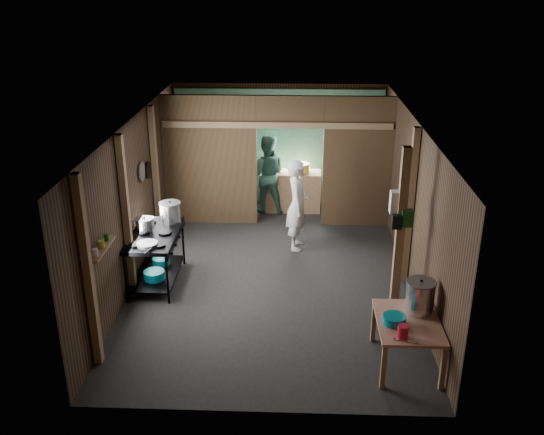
{
  "coord_description": "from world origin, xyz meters",
  "views": [
    {
      "loc": [
        0.36,
        -9.1,
        4.75
      ],
      "look_at": [
        0.0,
        -0.2,
        1.1
      ],
      "focal_mm": 39.66,
      "sensor_mm": 36.0,
      "label": 1
    }
  ],
  "objects_px": {
    "gas_range": "(156,258)",
    "cook": "(297,205)",
    "yellow_tub": "(301,168)",
    "stock_pot": "(420,297)",
    "stove_pot_large": "(170,212)",
    "prep_table": "(406,342)",
    "pink_bucket": "(403,332)"
  },
  "relations": [
    {
      "from": "stock_pot",
      "to": "pink_bucket",
      "type": "height_order",
      "value": "stock_pot"
    },
    {
      "from": "stock_pot",
      "to": "stove_pot_large",
      "type": "bearing_deg",
      "value": 147.57
    },
    {
      "from": "stock_pot",
      "to": "cook",
      "type": "relative_size",
      "value": 0.27
    },
    {
      "from": "pink_bucket",
      "to": "yellow_tub",
      "type": "bearing_deg",
      "value": 101.75
    },
    {
      "from": "prep_table",
      "to": "cook",
      "type": "height_order",
      "value": "cook"
    },
    {
      "from": "cook",
      "to": "pink_bucket",
      "type": "bearing_deg",
      "value": -157.7
    },
    {
      "from": "gas_range",
      "to": "stock_pot",
      "type": "xyz_separation_m",
      "value": [
        3.88,
        -1.84,
        0.42
      ]
    },
    {
      "from": "gas_range",
      "to": "prep_table",
      "type": "xyz_separation_m",
      "value": [
        3.71,
        -2.08,
        -0.11
      ]
    },
    {
      "from": "stove_pot_large",
      "to": "pink_bucket",
      "type": "height_order",
      "value": "stove_pot_large"
    },
    {
      "from": "gas_range",
      "to": "stove_pot_large",
      "type": "relative_size",
      "value": 4.15
    },
    {
      "from": "gas_range",
      "to": "yellow_tub",
      "type": "xyz_separation_m",
      "value": [
        2.36,
        3.35,
        0.51
      ]
    },
    {
      "from": "stock_pot",
      "to": "prep_table",
      "type": "bearing_deg",
      "value": -124.76
    },
    {
      "from": "prep_table",
      "to": "stock_pot",
      "type": "distance_m",
      "value": 0.61
    },
    {
      "from": "prep_table",
      "to": "yellow_tub",
      "type": "xyz_separation_m",
      "value": [
        -1.35,
        5.44,
        0.62
      ]
    },
    {
      "from": "cook",
      "to": "yellow_tub",
      "type": "bearing_deg",
      "value": 2.02
    },
    {
      "from": "cook",
      "to": "prep_table",
      "type": "bearing_deg",
      "value": -153.96
    },
    {
      "from": "yellow_tub",
      "to": "cook",
      "type": "height_order",
      "value": "cook"
    },
    {
      "from": "stove_pot_large",
      "to": "gas_range",
      "type": "bearing_deg",
      "value": -108.3
    },
    {
      "from": "gas_range",
      "to": "cook",
      "type": "xyz_separation_m",
      "value": [
        2.29,
        1.45,
        0.4
      ]
    },
    {
      "from": "prep_table",
      "to": "gas_range",
      "type": "bearing_deg",
      "value": 150.67
    },
    {
      "from": "gas_range",
      "to": "stove_pot_large",
      "type": "distance_m",
      "value": 0.81
    },
    {
      "from": "stove_pot_large",
      "to": "pink_bucket",
      "type": "xyz_separation_m",
      "value": [
        3.4,
        -2.98,
        -0.31
      ]
    },
    {
      "from": "gas_range",
      "to": "cook",
      "type": "relative_size",
      "value": 0.88
    },
    {
      "from": "stove_pot_large",
      "to": "yellow_tub",
      "type": "height_order",
      "value": "stove_pot_large"
    },
    {
      "from": "gas_range",
      "to": "prep_table",
      "type": "bearing_deg",
      "value": -29.33
    },
    {
      "from": "prep_table",
      "to": "pink_bucket",
      "type": "distance_m",
      "value": 0.57
    },
    {
      "from": "pink_bucket",
      "to": "prep_table",
      "type": "bearing_deg",
      "value": 70.02
    },
    {
      "from": "stove_pot_large",
      "to": "cook",
      "type": "distance_m",
      "value": 2.33
    },
    {
      "from": "gas_range",
      "to": "stock_pot",
      "type": "relative_size",
      "value": 3.24
    },
    {
      "from": "prep_table",
      "to": "stove_pot_large",
      "type": "relative_size",
      "value": 3.07
    },
    {
      "from": "gas_range",
      "to": "pink_bucket",
      "type": "height_order",
      "value": "gas_range"
    },
    {
      "from": "pink_bucket",
      "to": "cook",
      "type": "distance_m",
      "value": 4.12
    }
  ]
}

